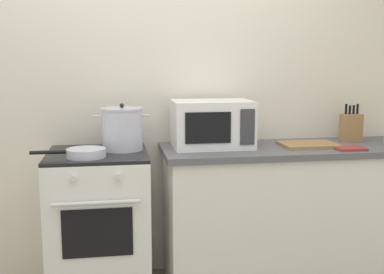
{
  "coord_description": "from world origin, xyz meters",
  "views": [
    {
      "loc": [
        -0.24,
        -2.28,
        1.46
      ],
      "look_at": [
        0.23,
        0.6,
        1.0
      ],
      "focal_mm": 44.38,
      "sensor_mm": 36.0,
      "label": 1
    }
  ],
  "objects_px": {
    "stove": "(99,225)",
    "knife_block": "(351,127)",
    "cutting_board": "(309,145)",
    "frying_pan": "(85,153)",
    "microwave": "(212,124)",
    "stock_pot": "(122,129)",
    "oven_mitt": "(350,148)"
  },
  "relations": [
    {
      "from": "stove",
      "to": "knife_block",
      "type": "distance_m",
      "value": 1.81
    },
    {
      "from": "cutting_board",
      "to": "knife_block",
      "type": "relative_size",
      "value": 1.39
    },
    {
      "from": "stove",
      "to": "frying_pan",
      "type": "relative_size",
      "value": 2.16
    },
    {
      "from": "frying_pan",
      "to": "microwave",
      "type": "xyz_separation_m",
      "value": [
        0.79,
        0.22,
        0.12
      ]
    },
    {
      "from": "stove",
      "to": "stock_pot",
      "type": "height_order",
      "value": "stock_pot"
    },
    {
      "from": "frying_pan",
      "to": "knife_block",
      "type": "distance_m",
      "value": 1.81
    },
    {
      "from": "microwave",
      "to": "cutting_board",
      "type": "distance_m",
      "value": 0.65
    },
    {
      "from": "stock_pot",
      "to": "frying_pan",
      "type": "distance_m",
      "value": 0.32
    },
    {
      "from": "knife_block",
      "to": "oven_mitt",
      "type": "height_order",
      "value": "knife_block"
    },
    {
      "from": "microwave",
      "to": "knife_block",
      "type": "bearing_deg",
      "value": 3.57
    },
    {
      "from": "cutting_board",
      "to": "oven_mitt",
      "type": "bearing_deg",
      "value": -38.3
    },
    {
      "from": "stock_pot",
      "to": "oven_mitt",
      "type": "bearing_deg",
      "value": -9.11
    },
    {
      "from": "frying_pan",
      "to": "cutting_board",
      "type": "distance_m",
      "value": 1.43
    },
    {
      "from": "frying_pan",
      "to": "microwave",
      "type": "distance_m",
      "value": 0.83
    },
    {
      "from": "stove",
      "to": "cutting_board",
      "type": "xyz_separation_m",
      "value": [
        1.35,
        0.0,
        0.47
      ]
    },
    {
      "from": "stove",
      "to": "stock_pot",
      "type": "relative_size",
      "value": 2.68
    },
    {
      "from": "knife_block",
      "to": "frying_pan",
      "type": "bearing_deg",
      "value": -171.15
    },
    {
      "from": "oven_mitt",
      "to": "stove",
      "type": "bearing_deg",
      "value": 174.18
    },
    {
      "from": "frying_pan",
      "to": "oven_mitt",
      "type": "distance_m",
      "value": 1.62
    },
    {
      "from": "frying_pan",
      "to": "microwave",
      "type": "height_order",
      "value": "microwave"
    },
    {
      "from": "frying_pan",
      "to": "oven_mitt",
      "type": "relative_size",
      "value": 2.36
    },
    {
      "from": "frying_pan",
      "to": "microwave",
      "type": "bearing_deg",
      "value": 15.28
    },
    {
      "from": "stock_pot",
      "to": "knife_block",
      "type": "height_order",
      "value": "stock_pot"
    },
    {
      "from": "knife_block",
      "to": "cutting_board",
      "type": "bearing_deg",
      "value": -158.94
    },
    {
      "from": "oven_mitt",
      "to": "frying_pan",
      "type": "bearing_deg",
      "value": 179.21
    },
    {
      "from": "cutting_board",
      "to": "frying_pan",
      "type": "bearing_deg",
      "value": -174.46
    },
    {
      "from": "stove",
      "to": "oven_mitt",
      "type": "bearing_deg",
      "value": -5.82
    },
    {
      "from": "frying_pan",
      "to": "cutting_board",
      "type": "bearing_deg",
      "value": 5.54
    },
    {
      "from": "frying_pan",
      "to": "knife_block",
      "type": "bearing_deg",
      "value": 8.85
    },
    {
      "from": "frying_pan",
      "to": "cutting_board",
      "type": "height_order",
      "value": "frying_pan"
    },
    {
      "from": "stock_pot",
      "to": "knife_block",
      "type": "relative_size",
      "value": 1.32
    },
    {
      "from": "knife_block",
      "to": "stove",
      "type": "bearing_deg",
      "value": -175.3
    }
  ]
}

